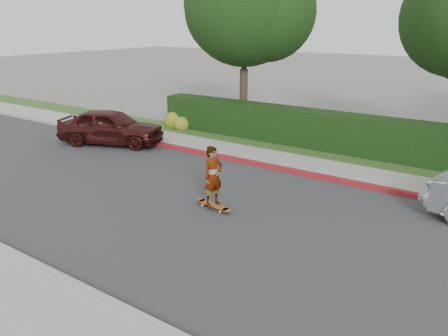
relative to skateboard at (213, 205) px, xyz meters
The scene contains 12 objects.
ground 3.35m from the skateboard, ahead, with size 120.00×120.00×0.00m, color slate.
road 3.35m from the skateboard, ahead, with size 60.00×8.00×0.01m, color #2D2D30.
curb_far 5.03m from the skateboard, 48.53° to the left, with size 60.00×0.20×0.15m, color #9E9E99.
curb_red_section 4.12m from the skateboard, 113.90° to the left, with size 12.00×0.21×0.15m, color maroon.
sidewalk_far 5.73m from the skateboard, 54.49° to the left, with size 60.00×1.60×0.12m, color gray.
planting_strip 7.10m from the skateboard, 62.02° to the left, with size 60.00×1.60×0.10m, color #2D4C1E.
hedge 6.91m from the skateboard, 87.25° to the left, with size 15.00×1.00×1.50m, color black.
flowering_shrub 9.25m from the skateboard, 136.20° to the left, with size 1.40×1.00×0.90m.
tree_left 10.67m from the skateboard, 116.60° to the left, with size 5.99×5.21×8.00m.
skateboard is the anchor object (origin of this frame).
skateboarder 0.81m from the skateboard, ahead, with size 0.58×0.38×1.59m, color white.
car_maroon 7.77m from the skateboard, 157.59° to the left, with size 1.68×4.17×1.42m, color #3D1413.
Camera 1 is at (2.87, -8.25, 4.69)m, focal length 35.00 mm.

